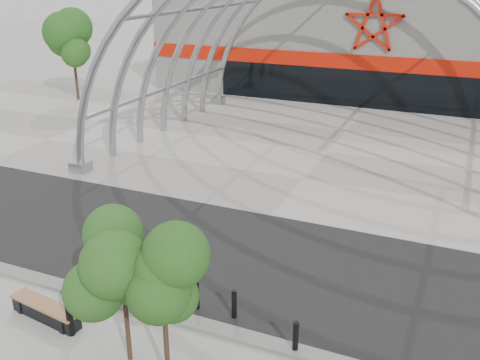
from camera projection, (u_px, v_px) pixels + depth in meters
ground at (183, 315)px, 14.87m from camera, size 140.00×140.00×0.00m
road at (234, 257)px, 17.85m from camera, size 140.00×7.00×0.02m
forecourt at (328, 152)px, 28.07m from camera, size 60.00×17.00×0.04m
kerb at (178, 318)px, 14.64m from camera, size 60.00×0.50×0.12m
arena_building at (390, 37)px, 41.91m from camera, size 34.00×15.24×8.00m
vault_canopy at (328, 152)px, 28.07m from camera, size 20.80×15.80×20.36m
street_tree_0 at (122, 265)px, 12.23m from camera, size 1.62×1.62×3.70m
street_tree_1 at (163, 284)px, 11.63m from camera, size 1.52×1.52×3.60m
bench_0 at (46, 312)px, 14.63m from camera, size 2.39×0.83×0.49m
bollard_0 at (70, 317)px, 13.87m from camera, size 0.18×0.18×1.11m
bollard_1 at (78, 297)px, 14.90m from camera, size 0.14×0.14×0.89m
bollard_2 at (197, 295)px, 14.99m from camera, size 0.14×0.14×0.89m
bollard_3 at (234, 304)px, 14.60m from camera, size 0.14×0.14×0.89m
bollard_4 at (296, 338)px, 13.24m from camera, size 0.15×0.15×0.92m
bg_tree_0 at (71, 35)px, 37.66m from camera, size 3.00×3.00×6.45m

